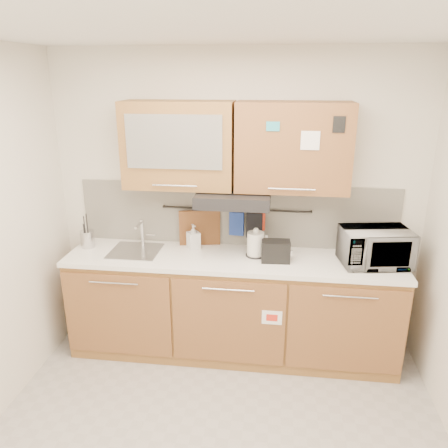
# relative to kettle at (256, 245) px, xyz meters

# --- Properties ---
(ceiling) EXTENTS (3.20, 3.20, 0.00)m
(ceiling) POSITION_rel_kettle_xyz_m (-0.19, -1.24, 1.58)
(ceiling) COLOR white
(ceiling) RESTS_ON wall_back
(wall_back) EXTENTS (3.20, 0.00, 3.20)m
(wall_back) POSITION_rel_kettle_xyz_m (-0.19, 0.26, 0.28)
(wall_back) COLOR silver
(wall_back) RESTS_ON ground
(base_cabinet) EXTENTS (2.80, 0.64, 0.88)m
(base_cabinet) POSITION_rel_kettle_xyz_m (-0.19, -0.05, -0.61)
(base_cabinet) COLOR olive
(base_cabinet) RESTS_ON floor
(countertop) EXTENTS (2.82, 0.62, 0.04)m
(countertop) POSITION_rel_kettle_xyz_m (-0.19, -0.05, -0.12)
(countertop) COLOR white
(countertop) RESTS_ON base_cabinet
(backsplash) EXTENTS (2.80, 0.02, 0.56)m
(backsplash) POSITION_rel_kettle_xyz_m (-0.19, 0.25, 0.18)
(backsplash) COLOR silver
(backsplash) RESTS_ON countertop
(upper_cabinets) EXTENTS (1.82, 0.37, 0.70)m
(upper_cabinets) POSITION_rel_kettle_xyz_m (-0.19, 0.08, 0.81)
(upper_cabinets) COLOR olive
(upper_cabinets) RESTS_ON wall_back
(range_hood) EXTENTS (0.60, 0.46, 0.10)m
(range_hood) POSITION_rel_kettle_xyz_m (-0.19, 0.01, 0.40)
(range_hood) COLOR black
(range_hood) RESTS_ON upper_cabinets
(sink) EXTENTS (0.42, 0.40, 0.26)m
(sink) POSITION_rel_kettle_xyz_m (-1.04, -0.03, -0.10)
(sink) COLOR silver
(sink) RESTS_ON countertop
(utensil_rail) EXTENTS (1.30, 0.02, 0.02)m
(utensil_rail) POSITION_rel_kettle_xyz_m (-0.19, 0.21, 0.24)
(utensil_rail) COLOR black
(utensil_rail) RESTS_ON backsplash
(utensil_crock) EXTENTS (0.15, 0.15, 0.31)m
(utensil_crock) POSITION_rel_kettle_xyz_m (-1.49, 0.01, -0.02)
(utensil_crock) COLOR #BBBABF
(utensil_crock) RESTS_ON countertop
(kettle) EXTENTS (0.18, 0.16, 0.25)m
(kettle) POSITION_rel_kettle_xyz_m (0.00, 0.00, 0.00)
(kettle) COLOR silver
(kettle) RESTS_ON countertop
(toaster) EXTENTS (0.24, 0.15, 0.18)m
(toaster) POSITION_rel_kettle_xyz_m (0.17, -0.09, -0.01)
(toaster) COLOR black
(toaster) RESTS_ON countertop
(microwave) EXTENTS (0.58, 0.44, 0.29)m
(microwave) POSITION_rel_kettle_xyz_m (0.96, -0.05, 0.05)
(microwave) COLOR #999999
(microwave) RESTS_ON countertop
(soap_bottle) EXTENTS (0.14, 0.14, 0.22)m
(soap_bottle) POSITION_rel_kettle_xyz_m (-0.55, 0.10, 0.01)
(soap_bottle) COLOR #999999
(soap_bottle) RESTS_ON countertop
(cutting_board) EXTENTS (0.36, 0.09, 0.45)m
(cutting_board) POSITION_rel_kettle_xyz_m (-0.51, 0.20, -0.01)
(cutting_board) COLOR brown
(cutting_board) RESTS_ON utensil_rail
(oven_mitt) EXTENTS (0.13, 0.05, 0.21)m
(oven_mitt) POSITION_rel_kettle_xyz_m (-0.18, 0.20, 0.11)
(oven_mitt) COLOR navy
(oven_mitt) RESTS_ON utensil_rail
(dark_pouch) EXTENTS (0.15, 0.05, 0.22)m
(dark_pouch) POSITION_rel_kettle_xyz_m (-0.03, 0.20, 0.11)
(dark_pouch) COLOR black
(dark_pouch) RESTS_ON utensil_rail
(pot_holder) EXTENTS (0.13, 0.03, 0.16)m
(pot_holder) POSITION_rel_kettle_xyz_m (0.00, 0.20, 0.14)
(pot_holder) COLOR red
(pot_holder) RESTS_ON utensil_rail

